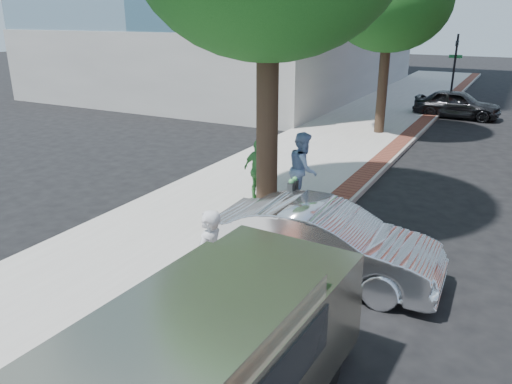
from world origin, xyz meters
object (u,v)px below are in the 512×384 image
Objects in this scene: person_gray at (209,260)px; bg_car at (457,104)px; sedan_silver at (324,242)px; van at (205,370)px; person_green at (259,170)px; parking_meter at (293,197)px; person_officer at (303,169)px.

person_gray is 20.12m from bg_car.
van reaches higher than sedan_silver.
bg_car is 0.77× the size of van.
sedan_silver is 4.39m from van.
person_green is at bearing 116.22° from van.
parking_meter is 2.92m from person_gray.
person_officer reaches higher than person_gray.
van is at bearing -177.37° from bg_car.
person_gray is 0.40× the size of sedan_silver.
person_officer reaches higher than person_green.
parking_meter is at bearing 174.46° from person_gray.
person_gray is 0.44× the size of bg_car.
parking_meter is 17.21m from bg_car.
sedan_silver is (2.86, -2.76, -0.26)m from person_green.
sedan_silver is at bearing -168.80° from person_officer.
person_gray is 0.33× the size of van.
sedan_silver reaches higher than bg_car.
person_gray is (-0.16, -2.91, -0.18)m from parking_meter.
van is at bearing 176.54° from person_officer.
person_officer reaches higher than sedan_silver.
parking_meter is at bearing 145.88° from person_green.
bg_car is (1.04, 17.17, -0.52)m from parking_meter.
person_officer is (-0.59, 5.21, 0.07)m from person_gray.
person_green is 7.78m from van.
sedan_silver is 17.95m from bg_car.
person_officer is at bearing -176.03° from person_gray.
sedan_silver is (1.02, -0.78, -0.49)m from parking_meter.
van is at bearing -76.16° from parking_meter.
parking_meter is 1.37m from sedan_silver.
person_green reaches higher than parking_meter.
person_officer is 3.57m from sedan_silver.
person_gray is 0.92× the size of person_officer.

